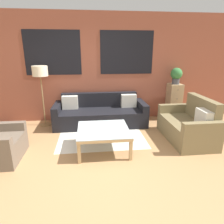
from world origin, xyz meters
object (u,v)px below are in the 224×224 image
Objects in this scene: settee_vintage at (189,126)px; drawer_cabinet at (174,102)px; coffee_table at (103,132)px; floor_lamp at (40,74)px; couch_dark at (100,114)px; potted_plant at (176,75)px.

drawer_cabinet is (0.24, 1.38, 0.18)m from settee_vintage.
coffee_table is 0.99× the size of drawer_cabinet.
floor_lamp is at bearing 132.83° from coffee_table.
potted_plant is at bearing 6.12° from couch_dark.
coffee_table is at bearing -142.02° from drawer_cabinet.
settee_vintage is at bearing -99.71° from potted_plant.
coffee_table is 2.23× the size of potted_plant.
coffee_table is 0.64× the size of floor_lamp.
floor_lamp is 3.50m from potted_plant.
drawer_cabinet is 0.74m from potted_plant.
potted_plant reaches higher than drawer_cabinet.
floor_lamp is (-1.43, 0.10, 1.03)m from couch_dark.
settee_vintage is 3.22× the size of potted_plant.
settee_vintage is 1.41m from drawer_cabinet.
potted_plant reaches higher than settee_vintage.
coffee_table is (-0.03, -1.42, 0.10)m from couch_dark.
settee_vintage is at bearing -20.96° from floor_lamp.
drawer_cabinet is at bearing 37.98° from coffee_table.
coffee_table is at bearing -171.99° from settee_vintage.
drawer_cabinet reaches higher than coffee_table.
settee_vintage is 0.93× the size of floor_lamp.
potted_plant is at bearing 90.00° from drawer_cabinet.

